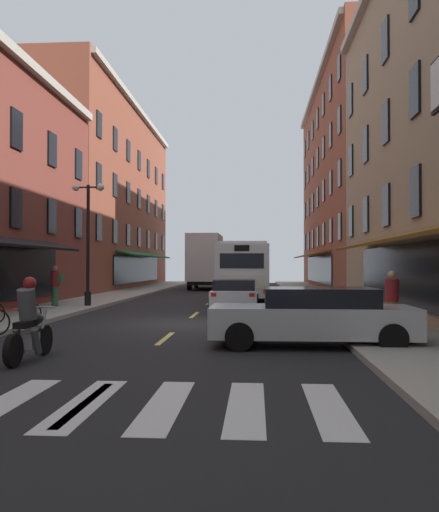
{
  "coord_description": "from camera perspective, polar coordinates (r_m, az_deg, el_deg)",
  "views": [
    {
      "loc": [
        2.34,
        -17.22,
        1.89
      ],
      "look_at": [
        0.44,
        10.66,
        2.37
      ],
      "focal_mm": 37.62,
      "sensor_mm": 36.0,
      "label": 1
    }
  ],
  "objects": [
    {
      "name": "crosswalk_near",
      "position": [
        7.82,
        -14.1,
        -14.92
      ],
      "size": [
        7.1,
        2.8,
        0.01
      ],
      "color": "silver",
      "rests_on": "ground"
    },
    {
      "name": "sedan_mid",
      "position": [
        21.93,
        1.68,
        -4.15
      ],
      "size": [
        1.92,
        4.29,
        1.31
      ],
      "color": "silver",
      "rests_on": "ground"
    },
    {
      "name": "sidewalk_right",
      "position": [
        17.68,
        15.62,
        -6.85
      ],
      "size": [
        3.0,
        80.0,
        0.14
      ],
      "primitive_type": "cube",
      "color": "#A39E93",
      "rests_on": "ground"
    },
    {
      "name": "sidewalk_left",
      "position": [
        19.17,
        -21.7,
        -6.36
      ],
      "size": [
        3.0,
        80.0,
        0.14
      ],
      "primitive_type": "cube",
      "color": "#A39E93",
      "rests_on": "ground"
    },
    {
      "name": "box_truck",
      "position": [
        42.01,
        -1.42,
        -0.63
      ],
      "size": [
        2.51,
        7.67,
        4.22
      ],
      "color": "black",
      "rests_on": "ground"
    },
    {
      "name": "street_lamp_twin",
      "position": [
        23.99,
        -13.8,
        1.89
      ],
      "size": [
        1.42,
        0.32,
        5.3
      ],
      "color": "black",
      "rests_on": "sidewalk_left"
    },
    {
      "name": "bicycle_mid",
      "position": [
        17.06,
        -21.15,
        -5.58
      ],
      "size": [
        1.7,
        0.48,
        0.91
      ],
      "color": "black",
      "rests_on": "sidewalk_left"
    },
    {
      "name": "ground_plane",
      "position": [
        17.48,
        -3.84,
        -7.35
      ],
      "size": [
        34.8,
        80.0,
        0.1
      ],
      "primitive_type": "cube",
      "color": "black"
    },
    {
      "name": "transit_bus",
      "position": [
        31.09,
        2.75,
        -1.5
      ],
      "size": [
        2.7,
        12.39,
        3.04
      ],
      "color": "white",
      "rests_on": "ground"
    },
    {
      "name": "motorcycle_rider",
      "position": [
        11.3,
        -19.56,
        -6.93
      ],
      "size": [
        0.62,
        2.07,
        1.66
      ],
      "color": "black",
      "rests_on": "ground"
    },
    {
      "name": "sedan_near",
      "position": [
        52.9,
        -0.05,
        -2.27
      ],
      "size": [
        1.91,
        4.66,
        1.35
      ],
      "color": "#144723",
      "rests_on": "ground"
    },
    {
      "name": "pedestrian_near",
      "position": [
        23.74,
        -17.04,
        -2.96
      ],
      "size": [
        0.5,
        0.36,
        1.72
      ],
      "rotation": [
        0.0,
        0.0,
        1.58
      ],
      "color": "#33663F",
      "rests_on": "sidewalk_left"
    },
    {
      "name": "lane_centre_dashes",
      "position": [
        17.23,
        -3.95,
        -7.26
      ],
      "size": [
        0.14,
        73.9,
        0.01
      ],
      "color": "#DBCC4C",
      "rests_on": "ground"
    },
    {
      "name": "sedan_far",
      "position": [
        12.73,
        9.97,
        -6.32
      ],
      "size": [
        4.72,
        1.94,
        1.36
      ],
      "color": "silver",
      "rests_on": "ground"
    },
    {
      "name": "pedestrian_mid",
      "position": [
        15.16,
        17.86,
        -4.46
      ],
      "size": [
        0.36,
        0.36,
        1.6
      ],
      "rotation": [
        0.0,
        0.0,
        0.31
      ],
      "color": "#B29947",
      "rests_on": "sidewalk_right"
    }
  ]
}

